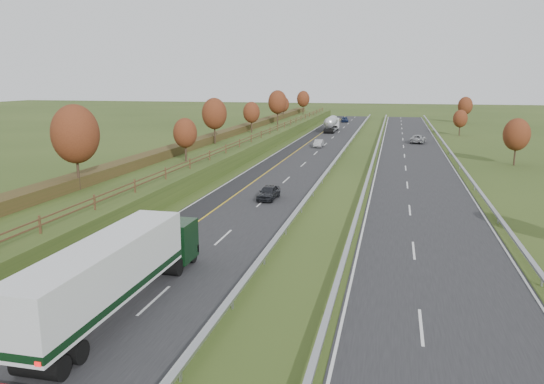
{
  "coord_description": "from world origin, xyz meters",
  "views": [
    {
      "loc": [
        13.54,
        -13.76,
        11.8
      ],
      "look_at": [
        3.43,
        30.02,
        2.2
      ],
      "focal_mm": 35.0,
      "sensor_mm": 36.0,
      "label": 1
    }
  ],
  "objects_px": {
    "box_lorry": "(116,270)",
    "road_tanker": "(332,123)",
    "car_small_far": "(345,120)",
    "car_silver_mid": "(319,143)",
    "car_dark_near": "(269,192)",
    "car_oncoming": "(418,139)"
  },
  "relations": [
    {
      "from": "car_silver_mid",
      "to": "car_small_far",
      "type": "height_order",
      "value": "car_small_far"
    },
    {
      "from": "car_silver_mid",
      "to": "car_oncoming",
      "type": "bearing_deg",
      "value": 32.17
    },
    {
      "from": "road_tanker",
      "to": "car_small_far",
      "type": "height_order",
      "value": "road_tanker"
    },
    {
      "from": "box_lorry",
      "to": "car_dark_near",
      "type": "height_order",
      "value": "box_lorry"
    },
    {
      "from": "box_lorry",
      "to": "road_tanker",
      "type": "distance_m",
      "value": 98.65
    },
    {
      "from": "car_oncoming",
      "to": "road_tanker",
      "type": "bearing_deg",
      "value": -37.43
    },
    {
      "from": "car_small_far",
      "to": "car_oncoming",
      "type": "xyz_separation_m",
      "value": [
        18.04,
        -46.39,
        0.08
      ]
    },
    {
      "from": "box_lorry",
      "to": "road_tanker",
      "type": "relative_size",
      "value": 1.45
    },
    {
      "from": "car_dark_near",
      "to": "road_tanker",
      "type": "bearing_deg",
      "value": 94.29
    },
    {
      "from": "box_lorry",
      "to": "car_dark_near",
      "type": "xyz_separation_m",
      "value": [
        1.47,
        27.25,
        -1.59
      ]
    },
    {
      "from": "car_silver_mid",
      "to": "car_oncoming",
      "type": "height_order",
      "value": "car_oncoming"
    },
    {
      "from": "car_silver_mid",
      "to": "box_lorry",
      "type": "bearing_deg",
      "value": -89.19
    },
    {
      "from": "box_lorry",
      "to": "car_dark_near",
      "type": "distance_m",
      "value": 27.33
    },
    {
      "from": "car_silver_mid",
      "to": "car_oncoming",
      "type": "relative_size",
      "value": 0.71
    },
    {
      "from": "car_dark_near",
      "to": "car_small_far",
      "type": "bearing_deg",
      "value": 93.55
    },
    {
      "from": "box_lorry",
      "to": "car_silver_mid",
      "type": "bearing_deg",
      "value": 89.61
    },
    {
      "from": "road_tanker",
      "to": "car_silver_mid",
      "type": "bearing_deg",
      "value": -87.69
    },
    {
      "from": "road_tanker",
      "to": "car_silver_mid",
      "type": "distance_m",
      "value": 29.0
    },
    {
      "from": "box_lorry",
      "to": "car_silver_mid",
      "type": "distance_m",
      "value": 69.71
    },
    {
      "from": "box_lorry",
      "to": "car_dark_near",
      "type": "bearing_deg",
      "value": 86.9
    },
    {
      "from": "car_oncoming",
      "to": "car_dark_near",
      "type": "bearing_deg",
      "value": 80.56
    },
    {
      "from": "car_dark_near",
      "to": "car_small_far",
      "type": "distance_m",
      "value": 99.23
    }
  ]
}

